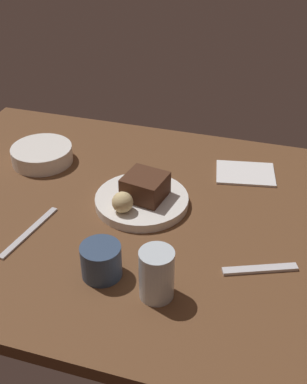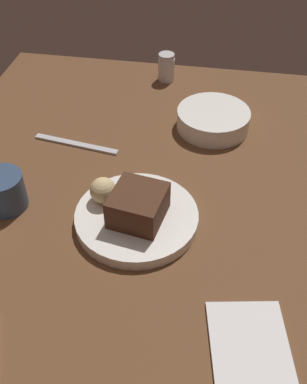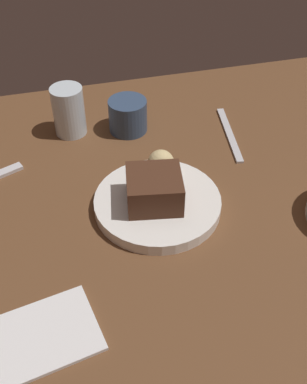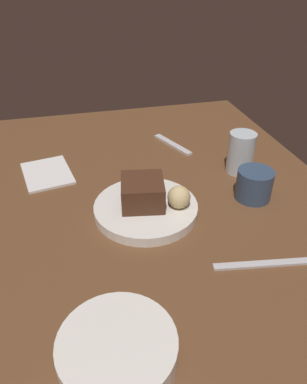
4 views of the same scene
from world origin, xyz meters
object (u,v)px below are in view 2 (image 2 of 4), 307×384
Objects in this scene: salt_shaker at (166,67)px; folded_napkin at (250,348)px; dessert_plate at (137,218)px; coffee_cup at (3,191)px; butter_knife at (76,144)px; chocolate_cake_slice at (138,204)px; bread_roll at (103,190)px; side_bowl at (213,120)px.

salt_shaker is 75.98cm from folded_napkin.
dessert_plate reaches higher than folded_napkin.
dessert_plate is at bearing 89.56° from coffee_cup.
butter_knife is 1.29× the size of folded_napkin.
chocolate_cake_slice is 1.90× the size of bread_roll.
coffee_cup is at bearing -48.70° from side_bowl.
butter_knife is (-20.53, -17.69, -4.64)cm from chocolate_cake_slice.
bread_roll is at bearing -109.86° from dessert_plate.
dessert_plate is 4.58× the size of bread_roll.
salt_shaker reaches higher than butter_knife.
side_bowl is (19.60, 13.43, -1.30)cm from salt_shaker.
chocolate_cake_slice is 1.29× the size of salt_shaker.
dessert_plate is 2.75× the size of coffee_cup.
butter_knife is at bearing -148.81° from bread_roll.
butter_knife is (11.36, -28.25, -1.92)cm from side_bowl.
dessert_plate is at bearing -19.36° from side_bowl.
side_bowl is at bearing -170.05° from folded_napkin.
dessert_plate is 7.68cm from bread_roll.
bread_roll is 34.06cm from side_bowl.
chocolate_cake_slice is 25.07cm from coffee_cup.
side_bowl is 2.02× the size of coffee_cup.
chocolate_cake_slice is 1.15× the size of coffee_cup.
chocolate_cake_slice is 0.62× the size of folded_napkin.
bread_roll is 48.90cm from salt_shaker.
folded_napkin is (72.44, 22.70, -3.17)cm from salt_shaker.
side_bowl reaches higher than folded_napkin.
bread_roll is 0.30× the size of side_bowl.
bread_roll is 0.25× the size of butter_knife.
chocolate_cake_slice is at bearing -40.49° from butter_knife.
coffee_cup is at bearing -101.47° from butter_knife.
side_bowl reaches higher than dessert_plate.
chocolate_cake_slice reaches higher than folded_napkin.
dessert_plate is 29.51cm from folded_napkin.
coffee_cup is (2.14, -18.08, -1.07)cm from bread_roll.
salt_shaker is 0.48× the size of folded_napkin.
folded_napkin is at bearing 17.40° from salt_shaker.
folded_napkin is (21.39, 20.32, -0.76)cm from dessert_plate.
coffee_cup is 0.42× the size of butter_knife.
chocolate_cake_slice is at bearing -136.55° from folded_napkin.
salt_shaker reaches higher than dessert_plate.
salt_shaker is 0.37× the size of butter_knife.
dessert_plate is 1.15× the size of butter_knife.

